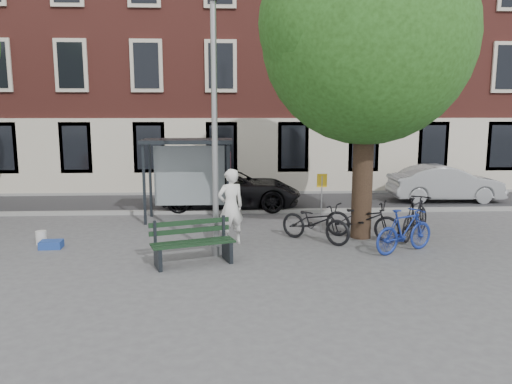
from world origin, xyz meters
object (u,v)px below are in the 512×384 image
at_px(bike_a, 315,222).
at_px(bike_b, 405,230).
at_px(bus_shelter, 200,161).
at_px(painter, 231,207).
at_px(notice_sign, 322,191).
at_px(car_dark, 231,189).
at_px(lamppost, 215,142).
at_px(bike_c, 362,219).
at_px(bench, 193,245).
at_px(car_silver, 445,183).
at_px(bike_d, 415,217).

bearing_deg(bike_a, bike_b, -78.60).
xyz_separation_m(bus_shelter, bike_a, (3.25, -3.00, -1.37)).
distance_m(painter, notice_sign, 2.89).
height_order(bike_b, car_dark, car_dark).
distance_m(lamppost, bike_c, 4.75).
bearing_deg(bike_a, bench, 160.19).
height_order(lamppost, bike_a, lamppost).
relative_size(bench, notice_sign, 1.17).
bearing_deg(bike_c, bike_a, 130.87).
bearing_deg(bike_b, bench, 70.63).
xyz_separation_m(car_silver, notice_sign, (-5.73, -4.72, 0.50)).
xyz_separation_m(painter, bike_a, (2.28, 0.11, -0.46)).
height_order(car_dark, notice_sign, notice_sign).
xyz_separation_m(bike_b, car_dark, (-4.34, 6.03, 0.14)).
height_order(painter, notice_sign, painter).
height_order(bench, car_dark, car_dark).
height_order(bench, bike_d, bike_d).
bearing_deg(bike_c, painter, 126.91).
distance_m(painter, bike_a, 2.33).
bearing_deg(painter, bike_c, 161.68).
bearing_deg(painter, notice_sign, -179.43).
distance_m(bench, bike_d, 6.35).
relative_size(painter, bike_a, 0.97).
bearing_deg(bike_a, car_silver, -6.03).
distance_m(lamppost, car_silver, 11.31).
height_order(bench, bike_a, bike_a).
height_order(lamppost, notice_sign, lamppost).
relative_size(bench, bike_a, 0.96).
bearing_deg(bike_d, bike_b, 99.02).
distance_m(bus_shelter, car_dark, 2.45).
bearing_deg(bench, bike_a, 11.19).
bearing_deg(bike_d, painter, 42.54).
distance_m(painter, bench, 2.00).
distance_m(lamppost, bike_d, 6.06).
bearing_deg(bike_b, bike_c, 1.16).
distance_m(bike_b, notice_sign, 2.86).
bearing_deg(bike_d, notice_sign, 20.27).
xyz_separation_m(lamppost, car_dark, (0.36, 6.00, -2.08)).
relative_size(bike_b, bike_d, 0.94).
bearing_deg(painter, car_dark, -113.40).
bearing_deg(car_silver, bike_c, 140.03).
bearing_deg(bike_b, car_silver, -56.88).
height_order(bus_shelter, car_silver, bus_shelter).
bearing_deg(bike_c, bike_b, -120.33).
relative_size(bike_b, notice_sign, 1.09).
bearing_deg(painter, bench, 39.17).
bearing_deg(notice_sign, bike_c, -45.25).
bearing_deg(bike_d, bike_a, 43.44).
distance_m(lamppost, bike_b, 5.20).
relative_size(painter, car_dark, 0.40).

